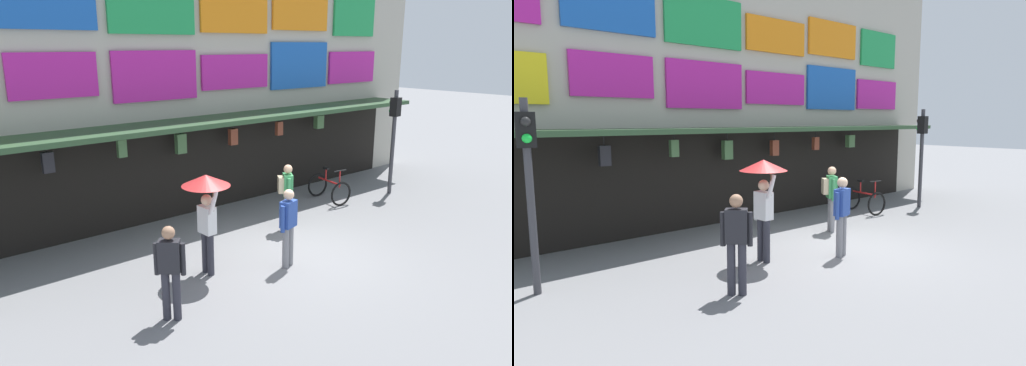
{
  "view_description": "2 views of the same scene",
  "coord_description": "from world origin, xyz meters",
  "views": [
    {
      "loc": [
        -7.15,
        -7.18,
        4.49
      ],
      "look_at": [
        -0.39,
        1.09,
        1.48
      ],
      "focal_mm": 34.48,
      "sensor_mm": 36.0,
      "label": 1
    },
    {
      "loc": [
        -7.71,
        -6.26,
        2.85
      ],
      "look_at": [
        -1.33,
        1.23,
        1.47
      ],
      "focal_mm": 31.41,
      "sensor_mm": 36.0,
      "label": 2
    }
  ],
  "objects": [
    {
      "name": "pedestrian_in_black",
      "position": [
        0.81,
        1.35,
        0.98
      ],
      "size": [
        0.47,
        0.48,
        1.68
      ],
      "color": "gray",
      "rests_on": "ground"
    },
    {
      "name": "pedestrian_with_umbrella",
      "position": [
        -2.1,
        0.52,
        1.64
      ],
      "size": [
        0.96,
        0.96,
        2.08
      ],
      "color": "#2D2D38",
      "rests_on": "ground"
    },
    {
      "name": "pedestrian_in_blue",
      "position": [
        -3.56,
        -0.54,
        0.95
      ],
      "size": [
        0.42,
        0.4,
        1.68
      ],
      "color": "#2D2D38",
      "rests_on": "ground"
    },
    {
      "name": "bicycle_parked",
      "position": [
        3.39,
        2.27,
        0.39
      ],
      "size": [
        0.89,
        1.26,
        1.05
      ],
      "color": "black",
      "rests_on": "ground"
    },
    {
      "name": "traffic_light_far",
      "position": [
        5.48,
        1.64,
        2.14
      ],
      "size": [
        0.3,
        0.34,
        3.2
      ],
      "color": "#38383D",
      "rests_on": "ground"
    },
    {
      "name": "pedestrian_in_yellow",
      "position": [
        -0.62,
        -0.25,
        0.95
      ],
      "size": [
        0.51,
        0.31,
        1.68
      ],
      "color": "gray",
      "rests_on": "ground"
    },
    {
      "name": "shopfront",
      "position": [
        0.0,
        4.57,
        3.96
      ],
      "size": [
        18.0,
        2.6,
        8.0
      ],
      "color": "#B2AD9E",
      "rests_on": "ground"
    },
    {
      "name": "ground_plane",
      "position": [
        0.0,
        0.0,
        0.0
      ],
      "size": [
        80.0,
        80.0,
        0.0
      ],
      "primitive_type": "plane",
      "color": "slate"
    }
  ]
}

